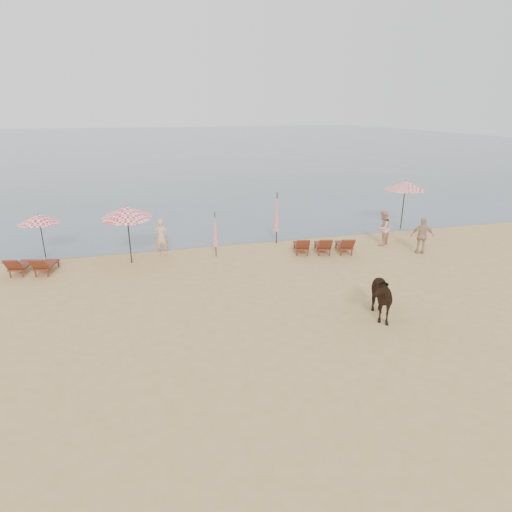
{
  "coord_description": "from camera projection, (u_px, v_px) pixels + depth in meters",
  "views": [
    {
      "loc": [
        -4.17,
        -10.12,
        6.56
      ],
      "look_at": [
        0.0,
        5.0,
        1.1
      ],
      "focal_mm": 30.0,
      "sensor_mm": 36.0,
      "label": 1
    }
  ],
  "objects": [
    {
      "name": "lounger_cluster_right",
      "position": [
        323.0,
        245.0,
        20.17
      ],
      "size": [
        2.97,
        2.17,
        0.59
      ],
      "rotation": [
        0.0,
        0.0,
        -0.24
      ],
      "color": "maroon",
      "rests_on": "ground"
    },
    {
      "name": "beachgoer_left",
      "position": [
        161.0,
        237.0,
        19.8
      ],
      "size": [
        0.65,
        0.43,
        1.76
      ],
      "primitive_type": "imported",
      "rotation": [
        0.0,
        0.0,
        3.13
      ],
      "color": "#D9AF87",
      "rests_on": "ground"
    },
    {
      "name": "umbrella_open_left_b",
      "position": [
        127.0,
        212.0,
        18.31
      ],
      "size": [
        2.11,
        2.16,
        2.7
      ],
      "rotation": [
        0.0,
        0.0,
        0.43
      ],
      "color": "black",
      "rests_on": "ground"
    },
    {
      "name": "umbrella_closed_left",
      "position": [
        215.0,
        230.0,
        19.45
      ],
      "size": [
        0.26,
        0.26,
        2.12
      ],
      "rotation": [
        0.0,
        0.0,
        0.38
      ],
      "color": "black",
      "rests_on": "ground"
    },
    {
      "name": "sea",
      "position": [
        156.0,
        142.0,
        85.25
      ],
      "size": [
        160.0,
        140.0,
        0.06
      ],
      "primitive_type": "cube",
      "color": "#51606B",
      "rests_on": "ground"
    },
    {
      "name": "umbrella_open_right",
      "position": [
        405.0,
        185.0,
        23.62
      ],
      "size": [
        2.27,
        2.27,
        2.77
      ],
      "rotation": [
        0.0,
        0.0,
        -0.32
      ],
      "color": "black",
      "rests_on": "ground"
    },
    {
      "name": "beachgoer_right_a",
      "position": [
        383.0,
        228.0,
        21.26
      ],
      "size": [
        1.09,
        1.04,
        1.76
      ],
      "primitive_type": "imported",
      "rotation": [
        0.0,
        0.0,
        3.76
      ],
      "color": "tan",
      "rests_on": "ground"
    },
    {
      "name": "umbrella_closed_right",
      "position": [
        277.0,
        212.0,
        21.32
      ],
      "size": [
        0.32,
        0.32,
        2.62
      ],
      "rotation": [
        0.0,
        0.0,
        -0.26
      ],
      "color": "black",
      "rests_on": "ground"
    },
    {
      "name": "umbrella_open_left_a",
      "position": [
        39.0,
        219.0,
        19.1
      ],
      "size": [
        1.82,
        1.82,
        2.07
      ],
      "rotation": [
        0.0,
        0.0,
        0.3
      ],
      "color": "black",
      "rests_on": "ground"
    },
    {
      "name": "ground",
      "position": [
        302.0,
        346.0,
        12.41
      ],
      "size": [
        120.0,
        120.0,
        0.0
      ],
      "primitive_type": "plane",
      "color": "tan",
      "rests_on": "ground"
    },
    {
      "name": "beachgoer_right_b",
      "position": [
        422.0,
        236.0,
        20.02
      ],
      "size": [
        1.11,
        0.81,
        1.75
      ],
      "primitive_type": "imported",
      "rotation": [
        0.0,
        0.0,
        2.72
      ],
      "color": "tan",
      "rests_on": "ground"
    },
    {
      "name": "cow",
      "position": [
        377.0,
        295.0,
        13.9
      ],
      "size": [
        1.27,
        2.03,
        1.59
      ],
      "primitive_type": "imported",
      "rotation": [
        0.0,
        0.0,
        -0.23
      ],
      "color": "black",
      "rests_on": "ground"
    },
    {
      "name": "lounger_cluster_left",
      "position": [
        32.0,
        265.0,
        17.66
      ],
      "size": [
        1.9,
        1.86,
        0.58
      ],
      "rotation": [
        0.0,
        0.0,
        -0.22
      ],
      "color": "maroon",
      "rests_on": "ground"
    }
  ]
}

